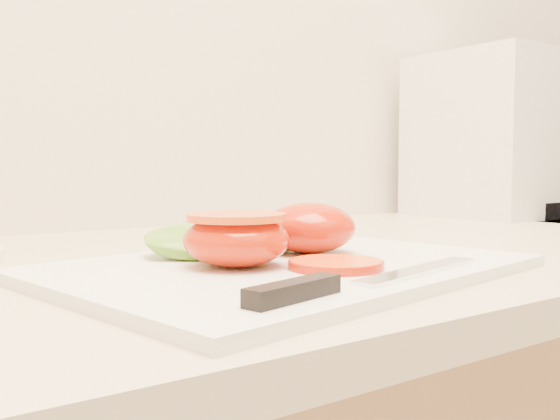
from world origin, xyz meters
TOP-DOWN VIEW (x-y plane):
  - cutting_board at (-0.48, 1.54)m, footprint 0.44×0.35m
  - tomato_half_dome at (-0.43, 1.58)m, footprint 0.09×0.09m
  - tomato_half_cut at (-0.53, 1.55)m, footprint 0.09×0.09m
  - tomato_slice_0 at (-0.47, 1.49)m, footprint 0.08×0.08m
  - lettuce_leaf_0 at (-0.51, 1.62)m, footprint 0.13×0.09m
  - lettuce_leaf_1 at (-0.46, 1.64)m, footprint 0.14×0.15m
  - knife at (-0.51, 1.42)m, footprint 0.26×0.07m
  - appliance at (0.20, 1.84)m, footprint 0.20×0.25m

SIDE VIEW (x-z plane):
  - cutting_board at x=-0.48m, z-range 0.93..0.94m
  - tomato_slice_0 at x=-0.47m, z-range 0.94..0.95m
  - knife at x=-0.51m, z-range 0.94..0.95m
  - lettuce_leaf_0 at x=-0.51m, z-range 0.94..0.96m
  - lettuce_leaf_1 at x=-0.46m, z-range 0.94..0.97m
  - tomato_half_cut at x=-0.53m, z-range 0.94..0.99m
  - tomato_half_dome at x=-0.43m, z-range 0.94..0.99m
  - appliance at x=0.20m, z-range 0.93..1.23m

